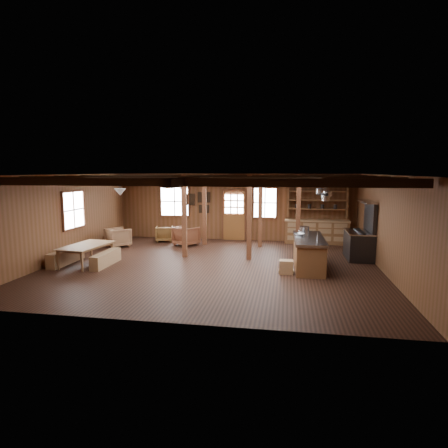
{
  "coord_description": "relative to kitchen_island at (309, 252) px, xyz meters",
  "views": [
    {
      "loc": [
        2.22,
        -11.11,
        2.91
      ],
      "look_at": [
        0.12,
        1.25,
        1.13
      ],
      "focal_mm": 30.0,
      "sensor_mm": 36.0,
      "label": 1
    }
  ],
  "objects": [
    {
      "name": "window_back_left",
      "position": [
        -5.48,
        4.25,
        1.12
      ],
      "size": [
        1.32,
        0.06,
        1.32
      ],
      "color": "white",
      "rests_on": "wall_back"
    },
    {
      "name": "back_counter",
      "position": [
        0.52,
        3.99,
        0.12
      ],
      "size": [
        2.55,
        0.6,
        2.45
      ],
      "color": "brown",
      "rests_on": "floor"
    },
    {
      "name": "bench_wall",
      "position": [
        -7.53,
        -0.76,
        -0.25
      ],
      "size": [
        0.31,
        1.66,
        0.46
      ],
      "primitive_type": "cube",
      "color": "#966E44",
      "rests_on": "floor"
    },
    {
      "name": "bench_aisle",
      "position": [
        -6.18,
        -0.76,
        -0.27
      ],
      "size": [
        0.29,
        1.53,
        0.42
      ],
      "primitive_type": "cube",
      "color": "#966E44",
      "rests_on": "floor"
    },
    {
      "name": "window_back_right",
      "position": [
        -1.58,
        4.25,
        1.12
      ],
      "size": [
        1.02,
        0.06,
        1.32
      ],
      "color": "white",
      "rests_on": "wall_back"
    },
    {
      "name": "back_door",
      "position": [
        -2.88,
        4.24,
        0.4
      ],
      "size": [
        1.02,
        0.08,
        2.15
      ],
      "color": "brown",
      "rests_on": "floor"
    },
    {
      "name": "ceiling_joists",
      "position": [
        -2.88,
        -0.03,
        2.2
      ],
      "size": [
        9.8,
        8.82,
        0.18
      ],
      "color": "black",
      "rests_on": "ceiling"
    },
    {
      "name": "commercial_range",
      "position": [
        1.76,
        1.51,
        0.15
      ],
      "size": [
        0.81,
        1.57,
        1.94
      ],
      "color": "#29292B",
      "rests_on": "floor"
    },
    {
      "name": "step_stool",
      "position": [
        -0.65,
        -0.79,
        -0.28
      ],
      "size": [
        0.44,
        0.32,
        0.39
      ],
      "primitive_type": "cube",
      "rotation": [
        0.0,
        0.0,
        -0.01
      ],
      "color": "#966E44",
      "rests_on": "floor"
    },
    {
      "name": "timber_posts",
      "position": [
        -2.36,
        1.87,
        0.92
      ],
      "size": [
        3.95,
        2.35,
        2.8
      ],
      "color": "#4C2515",
      "rests_on": "floor"
    },
    {
      "name": "pendant_lamps",
      "position": [
        -5.13,
        0.79,
        1.77
      ],
      "size": [
        1.86,
        2.36,
        0.66
      ],
      "color": "#29292B",
      "rests_on": "ceiling"
    },
    {
      "name": "dining_table",
      "position": [
        -6.78,
        -0.76,
        -0.16
      ],
      "size": [
        1.17,
        1.88,
        0.63
      ],
      "primitive_type": "imported",
      "rotation": [
        0.0,
        0.0,
        1.47
      ],
      "color": "brown",
      "rests_on": "floor"
    },
    {
      "name": "counter_pot",
      "position": [
        -0.12,
        0.85,
        0.56
      ],
      "size": [
        0.33,
        0.33,
        0.2
      ],
      "primitive_type": "cylinder",
      "color": "#B2B4B9",
      "rests_on": "kitchen_island"
    },
    {
      "name": "kitchen_island",
      "position": [
        0.0,
        0.0,
        0.0
      ],
      "size": [
        0.92,
        2.51,
        1.2
      ],
      "rotation": [
        0.0,
        0.0,
        0.02
      ],
      "color": "brown",
      "rests_on": "floor"
    },
    {
      "name": "room",
      "position": [
        -2.88,
        -0.21,
        0.92
      ],
      "size": [
        10.04,
        9.04,
        2.84
      ],
      "color": "black",
      "rests_on": "ground"
    },
    {
      "name": "window_left",
      "position": [
        -7.84,
        0.29,
        1.12
      ],
      "size": [
        0.14,
        1.24,
        1.32
      ],
      "color": "white",
      "rests_on": "wall_back"
    },
    {
      "name": "bowl",
      "position": [
        -0.27,
        0.27,
        0.5
      ],
      "size": [
        0.38,
        0.38,
        0.07
      ],
      "primitive_type": "imported",
      "rotation": [
        0.0,
        0.0,
        -0.42
      ],
      "color": "silver",
      "rests_on": "kitchen_island"
    },
    {
      "name": "armchair_c",
      "position": [
        -7.08,
        2.01,
        -0.11
      ],
      "size": [
        1.13,
        1.13,
        0.74
      ],
      "primitive_type": "imported",
      "rotation": [
        0.0,
        0.0,
        2.45
      ],
      "color": "#8C603F",
      "rests_on": "floor"
    },
    {
      "name": "armchair_a",
      "position": [
        -5.69,
        3.39,
        -0.16
      ],
      "size": [
        0.84,
        0.85,
        0.64
      ],
      "primitive_type": "imported",
      "rotation": [
        0.0,
        0.0,
        3.4
      ],
      "color": "brown",
      "rests_on": "floor"
    },
    {
      "name": "armchair_b",
      "position": [
        -4.57,
        2.73,
        -0.1
      ],
      "size": [
        1.11,
        1.12,
        0.75
      ],
      "primitive_type": "imported",
      "rotation": [
        0.0,
        0.0,
        2.63
      ],
      "color": "brown",
      "rests_on": "floor"
    },
    {
      "name": "notice_boards",
      "position": [
        -4.38,
        4.24,
        1.16
      ],
      "size": [
        1.08,
        0.03,
        0.9
      ],
      "color": "silver",
      "rests_on": "wall_back"
    },
    {
      "name": "pot_rack",
      "position": [
        0.37,
        0.21,
        1.8
      ],
      "size": [
        0.37,
        3.0,
        0.44
      ],
      "color": "#29292B",
      "rests_on": "ceiling"
    }
  ]
}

